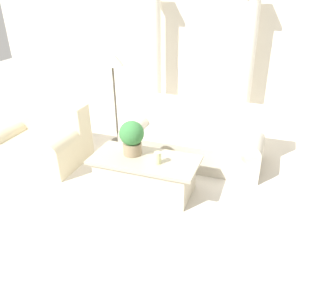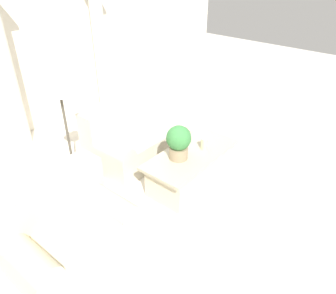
{
  "view_description": "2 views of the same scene",
  "coord_description": "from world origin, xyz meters",
  "px_view_note": "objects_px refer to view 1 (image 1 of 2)",
  "views": [
    {
      "loc": [
        1.43,
        -3.95,
        2.6
      ],
      "look_at": [
        0.13,
        -0.15,
        0.54
      ],
      "focal_mm": 35.0,
      "sensor_mm": 36.0,
      "label": 1
    },
    {
      "loc": [
        -3.16,
        -2.64,
        2.91
      ],
      "look_at": [
        -0.13,
        -0.13,
        0.48
      ],
      "focal_mm": 35.0,
      "sensor_mm": 36.0,
      "label": 2
    }
  ],
  "objects_px": {
    "sofa_long": "(194,138)",
    "loveseat": "(44,139)",
    "floor_lamp": "(112,65)",
    "coffee_table": "(145,174)",
    "potted_plant": "(132,137)"
  },
  "relations": [
    {
      "from": "loveseat",
      "to": "floor_lamp",
      "type": "height_order",
      "value": "floor_lamp"
    },
    {
      "from": "coffee_table",
      "to": "potted_plant",
      "type": "distance_m",
      "value": 0.54
    },
    {
      "from": "floor_lamp",
      "to": "sofa_long",
      "type": "bearing_deg",
      "value": -4.44
    },
    {
      "from": "coffee_table",
      "to": "floor_lamp",
      "type": "bearing_deg",
      "value": 130.0
    },
    {
      "from": "sofa_long",
      "to": "floor_lamp",
      "type": "relative_size",
      "value": 1.36
    },
    {
      "from": "sofa_long",
      "to": "coffee_table",
      "type": "relative_size",
      "value": 1.51
    },
    {
      "from": "loveseat",
      "to": "potted_plant",
      "type": "distance_m",
      "value": 1.71
    },
    {
      "from": "floor_lamp",
      "to": "potted_plant",
      "type": "bearing_deg",
      "value": -54.4
    },
    {
      "from": "coffee_table",
      "to": "potted_plant",
      "type": "height_order",
      "value": "potted_plant"
    },
    {
      "from": "loveseat",
      "to": "floor_lamp",
      "type": "bearing_deg",
      "value": 49.91
    },
    {
      "from": "sofa_long",
      "to": "loveseat",
      "type": "relative_size",
      "value": 1.7
    },
    {
      "from": "sofa_long",
      "to": "floor_lamp",
      "type": "xyz_separation_m",
      "value": [
        -1.42,
        0.11,
        1.02
      ]
    },
    {
      "from": "loveseat",
      "to": "coffee_table",
      "type": "height_order",
      "value": "loveseat"
    },
    {
      "from": "potted_plant",
      "to": "floor_lamp",
      "type": "height_order",
      "value": "floor_lamp"
    },
    {
      "from": "sofa_long",
      "to": "floor_lamp",
      "type": "bearing_deg",
      "value": 175.56
    }
  ]
}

